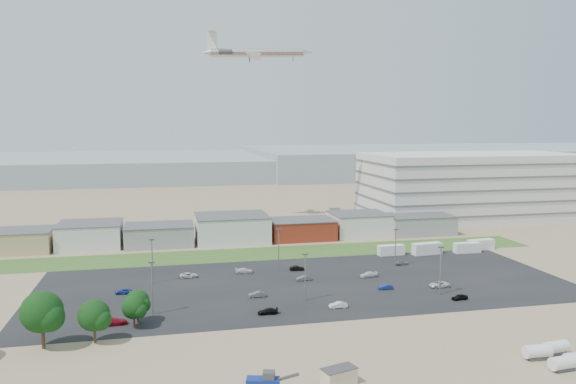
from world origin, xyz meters
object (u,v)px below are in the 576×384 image
object	(u,v)px
parked_car_5	(124,291)
parked_car_11	(297,268)
parked_car_9	(189,275)
parked_car_4	(257,294)
parked_car_7	(304,278)
box_trailer_a	(391,250)
parked_car_1	(385,287)
parked_car_3	(268,311)
storage_tank_nw	(537,351)
parked_car_0	(439,284)
portable_shed	(339,376)
parked_car_10	(115,321)
parked_car_6	(244,271)
parked_car_8	(402,263)
telehandler	(263,382)
parked_car_2	(460,297)
parked_car_12	(368,274)
parked_car_13	(338,305)
airliner	(257,53)

from	to	relation	value
parked_car_5	parked_car_11	size ratio (longest dim) A/B	0.96
parked_car_9	parked_car_4	bearing A→B (deg)	-145.05
parked_car_11	parked_car_7	bearing A→B (deg)	-178.69
box_trailer_a	parked_car_1	distance (m)	33.58
parked_car_1	parked_car_3	distance (m)	30.13
storage_tank_nw	parked_car_4	xyz separation A→B (m)	(-37.23, 40.46, -0.65)
parked_car_1	parked_car_3	world-z (taller)	parked_car_3
parked_car_5	parked_car_0	bearing A→B (deg)	87.56
portable_shed	parked_car_10	distance (m)	45.25
parked_car_4	parked_car_7	size ratio (longest dim) A/B	1.03
parked_car_11	parked_car_6	bearing A→B (deg)	92.53
parked_car_7	parked_car_8	size ratio (longest dim) A/B	1.03
parked_car_1	parked_car_7	xyz separation A→B (m)	(-15.80, 10.82, 0.04)
box_trailer_a	parked_car_7	size ratio (longest dim) A/B	2.10
portable_shed	parked_car_11	xyz separation A→B (m)	(8.55, 61.23, -0.63)
telehandler	parked_car_2	xyz separation A→B (m)	(46.88, 31.03, -0.91)
parked_car_10	parked_car_3	bearing A→B (deg)	-95.36
parked_car_1	parked_car_3	bearing A→B (deg)	-66.87
parked_car_7	parked_car_6	bearing A→B (deg)	-128.65
parked_car_8	parked_car_10	size ratio (longest dim) A/B	0.76
parked_car_0	parked_car_12	xyz separation A→B (m)	(-12.42, 11.45, -0.03)
parked_car_2	parked_car_4	size ratio (longest dim) A/B	0.95
parked_car_11	portable_shed	bearing A→B (deg)	176.19
parked_car_9	parked_car_10	world-z (taller)	parked_car_10
parked_car_13	parked_car_4	bearing A→B (deg)	-124.75
parked_car_1	parked_car_12	xyz separation A→B (m)	(-0.05, 10.40, 0.06)
parked_car_11	parked_car_2	bearing A→B (deg)	-133.40
parked_car_1	storage_tank_nw	bearing A→B (deg)	15.51
portable_shed	parked_car_9	distance (m)	63.12
storage_tank_nw	parked_car_4	size ratio (longest dim) A/B	1.15
parked_car_3	telehandler	bearing A→B (deg)	-10.25
telehandler	parked_car_9	distance (m)	60.84
parked_car_9	parked_car_13	xyz separation A→B (m)	(27.94, -28.85, 0.01)
parked_car_7	parked_car_9	world-z (taller)	parked_car_9
parked_car_1	parked_car_13	size ratio (longest dim) A/B	0.91
telehandler	parked_car_8	size ratio (longest dim) A/B	2.10
telehandler	parked_car_3	size ratio (longest dim) A/B	1.84
box_trailer_a	parked_car_1	xyz separation A→B (m)	(-14.13, -30.46, -0.85)
telehandler	parked_car_6	bearing A→B (deg)	99.72
parked_car_2	parked_car_3	world-z (taller)	parked_car_2
parked_car_5	parked_car_11	world-z (taller)	parked_car_11
portable_shed	parked_car_13	bearing A→B (deg)	56.01
airliner	parked_car_6	bearing A→B (deg)	-89.21
portable_shed	parked_car_1	distance (m)	47.79
parked_car_3	parked_car_8	xyz separation A→B (m)	(40.81, 29.82, 0.02)
parked_car_0	parked_car_9	xyz separation A→B (m)	(-54.29, 20.17, -0.04)
storage_tank_nw	airliner	xyz separation A→B (m)	(-22.07, 130.16, 60.46)
parked_car_11	parked_car_13	distance (m)	29.63
parked_car_0	parked_car_8	xyz separation A→B (m)	(0.13, 20.57, -0.05)
storage_tank_nw	parked_car_0	bearing A→B (deg)	84.63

